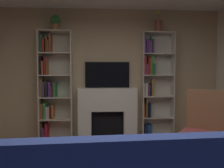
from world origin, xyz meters
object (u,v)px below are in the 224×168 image
tv (107,75)px  armchair (205,129)px  bookshelf_left (52,87)px  bookshelf_right (153,85)px  potted_plant (55,22)px  fireplace (108,112)px  vase_with_flowers (158,25)px

tv → armchair: bearing=-49.3°
bookshelf_left → bookshelf_right: same height
potted_plant → fireplace: bearing=1.7°
vase_with_flowers → armchair: vase_with_flowers is taller
tv → armchair: tv is taller
tv → bookshelf_left: (-1.13, -0.09, -0.24)m
bookshelf_left → vase_with_flowers: (2.17, -0.03, 1.26)m
armchair → bookshelf_left: bearing=149.0°
potted_plant → vase_with_flowers: size_ratio=0.74×
potted_plant → vase_with_flowers: bearing=0.0°
tv → bookshelf_right: bookshelf_right is taller
potted_plant → armchair: (2.42, -1.47, -1.84)m
vase_with_flowers → tv: bearing=173.5°
bookshelf_left → tv: bearing=4.8°
bookshelf_right → vase_with_flowers: (0.08, -0.05, 1.22)m
bookshelf_left → armchair: size_ratio=1.96×
fireplace → bookshelf_right: bearing=1.3°
armchair → fireplace: bearing=132.4°
fireplace → potted_plant: 2.10m
tv → potted_plant: potted_plant is taller
potted_plant → armchair: size_ratio=0.28×
bookshelf_left → bookshelf_right: (2.09, 0.03, 0.04)m
bookshelf_left → potted_plant: bearing=-17.3°
bookshelf_left → potted_plant: (0.08, -0.03, 1.30)m
bookshelf_right → potted_plant: size_ratio=6.93×
bookshelf_left → vase_with_flowers: vase_with_flowers is taller
vase_with_flowers → potted_plant: bearing=-180.0°
bookshelf_left → fireplace: bearing=0.3°
fireplace → bookshelf_right: size_ratio=0.60×
bookshelf_right → bookshelf_left: bearing=-179.2°
fireplace → bookshelf_left: bookshelf_left is taller
tv → potted_plant: bearing=-173.4°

